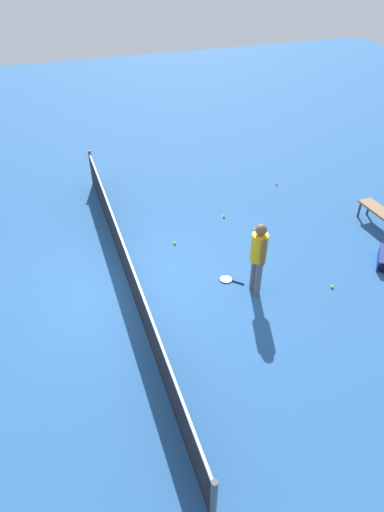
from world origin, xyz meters
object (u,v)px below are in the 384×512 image
object	(u,v)px
tennis_racket_near_player	(227,279)
tennis_ball_midcourt	(276,184)
tennis_ball_baseline	(224,217)
courtside_bench	(383,215)
tennis_ball_near_player	(175,243)
tennis_ball_by_net	(332,287)
player_near_side	(258,253)

from	to	relation	value
tennis_racket_near_player	tennis_ball_midcourt	bearing A→B (deg)	-40.60
tennis_racket_near_player	tennis_ball_midcourt	world-z (taller)	tennis_ball_midcourt
tennis_ball_midcourt	tennis_ball_baseline	bearing A→B (deg)	118.66
tennis_racket_near_player	tennis_ball_baseline	world-z (taller)	tennis_ball_baseline
tennis_racket_near_player	tennis_ball_baseline	distance (m)	2.57
tennis_ball_baseline	courtside_bench	xyz separation A→B (m)	(-1.78, -3.60, 0.38)
tennis_ball_near_player	tennis_ball_baseline	distance (m)	1.76
tennis_ball_baseline	courtside_bench	world-z (taller)	courtside_bench
tennis_ball_by_net	tennis_ball_baseline	distance (m)	3.59
tennis_ball_baseline	player_near_side	bearing A→B (deg)	170.63
player_near_side	tennis_ball_near_player	distance (m)	2.66
tennis_ball_by_net	courtside_bench	world-z (taller)	courtside_bench
player_near_side	tennis_ball_by_net	world-z (taller)	player_near_side
tennis_racket_near_player	courtside_bench	xyz separation A→B (m)	(0.63, -4.50, 0.40)
courtside_bench	tennis_ball_by_net	bearing A→B (deg)	123.50
tennis_racket_near_player	tennis_ball_near_player	xyz separation A→B (m)	(1.67, 0.70, 0.02)
tennis_racket_near_player	player_near_side	bearing A→B (deg)	-142.28
tennis_ball_near_player	tennis_ball_by_net	xyz separation A→B (m)	(-2.67, -2.76, 0.00)
courtside_bench	player_near_side	bearing A→B (deg)	105.88
tennis_ball_near_player	tennis_ball_baseline	xyz separation A→B (m)	(0.74, -1.60, 0.00)
tennis_ball_baseline	courtside_bench	size ratio (longest dim) A/B	0.04
tennis_ball_midcourt	tennis_ball_by_net	bearing A→B (deg)	167.29
tennis_ball_midcourt	player_near_side	bearing A→B (deg)	147.12
tennis_racket_near_player	courtside_bench	size ratio (longest dim) A/B	0.35
player_near_side	tennis_ball_baseline	xyz separation A→B (m)	(2.95, -0.49, -0.98)
tennis_ball_baseline	courtside_bench	distance (m)	4.04
player_near_side	tennis_ball_near_player	bearing A→B (deg)	26.79
tennis_ball_by_net	courtside_bench	distance (m)	2.96
tennis_ball_near_player	courtside_bench	xyz separation A→B (m)	(-1.05, -5.21, 0.38)
tennis_ball_midcourt	courtside_bench	world-z (taller)	courtside_bench
tennis_racket_near_player	tennis_ball_baseline	bearing A→B (deg)	-20.47
tennis_ball_by_net	tennis_racket_near_player	bearing A→B (deg)	64.28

